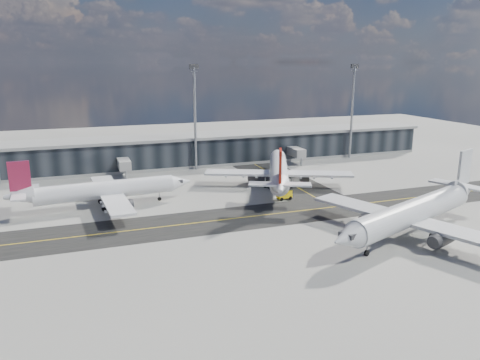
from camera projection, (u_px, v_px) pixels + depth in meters
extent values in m
plane|color=gray|center=(260.00, 223.00, 87.98)|extent=(300.00, 300.00, 0.00)
cube|color=black|center=(253.00, 216.00, 91.63)|extent=(180.00, 14.00, 0.02)
cube|color=black|center=(273.00, 174.00, 125.81)|extent=(14.00, 50.00, 0.02)
cube|color=yellow|center=(253.00, 216.00, 91.62)|extent=(180.00, 0.25, 0.01)
cube|color=yellow|center=(273.00, 174.00, 125.81)|extent=(0.25, 50.00, 0.01)
cube|color=black|center=(190.00, 151.00, 137.20)|extent=(150.00, 12.00, 8.00)
cube|color=gray|center=(190.00, 136.00, 136.12)|extent=(152.00, 13.00, 0.80)
cube|color=gray|center=(190.00, 163.00, 138.08)|extent=(150.00, 12.20, 0.80)
cube|color=gray|center=(123.00, 163.00, 123.48)|extent=(3.00, 10.00, 2.40)
cylinder|color=gray|center=(126.00, 176.00, 119.48)|extent=(0.60, 0.60, 2.40)
cube|color=gray|center=(294.00, 151.00, 139.83)|extent=(3.00, 10.00, 2.40)
cylinder|color=gray|center=(302.00, 162.00, 135.83)|extent=(0.60, 0.60, 2.40)
cylinder|color=gray|center=(195.00, 120.00, 128.36)|extent=(0.70, 0.70, 28.00)
cube|color=#2D2D30|center=(194.00, 67.00, 124.89)|extent=(2.50, 0.50, 1.40)
cylinder|color=gray|center=(352.00, 113.00, 144.72)|extent=(0.70, 0.70, 28.00)
cube|color=#2D2D30|center=(355.00, 66.00, 141.25)|extent=(2.50, 0.50, 1.40)
cylinder|color=silver|center=(106.00, 190.00, 96.72)|extent=(28.11, 5.56, 3.72)
cone|color=silver|center=(180.00, 182.00, 102.84)|extent=(4.89, 4.02, 3.72)
cone|color=silver|center=(19.00, 196.00, 90.28)|extent=(5.82, 4.08, 3.72)
cube|color=silver|center=(111.00, 194.00, 97.31)|extent=(6.74, 31.88, 0.47)
cylinder|color=#2D2D30|center=(112.00, 191.00, 102.88)|extent=(4.04, 2.39, 2.14)
cylinder|color=#2D2D30|center=(120.00, 205.00, 92.96)|extent=(4.04, 2.39, 2.14)
cube|color=silver|center=(111.00, 188.00, 102.70)|extent=(1.88, 0.49, 0.74)
cube|color=silver|center=(120.00, 201.00, 92.77)|extent=(1.88, 0.49, 0.74)
cube|color=maroon|center=(19.00, 176.00, 89.51)|extent=(3.93, 0.68, 5.77)
cube|color=silver|center=(19.00, 193.00, 90.15)|extent=(3.34, 11.32, 0.33)
cube|color=#2D2D30|center=(178.00, 181.00, 102.57)|extent=(1.99, 2.17, 0.65)
cylinder|color=gray|center=(159.00, 196.00, 101.68)|extent=(0.24, 0.24, 1.86)
cylinder|color=black|center=(160.00, 199.00, 101.85)|extent=(0.86, 0.38, 0.84)
cylinder|color=black|center=(101.00, 202.00, 99.63)|extent=(1.05, 0.53, 1.02)
cylinder|color=black|center=(104.00, 209.00, 94.66)|extent=(1.05, 0.53, 1.02)
cylinder|color=silver|center=(279.00, 170.00, 112.35)|extent=(16.37, 30.47, 4.19)
cone|color=silver|center=(278.00, 156.00, 129.57)|extent=(5.93, 6.47, 4.19)
cone|color=silver|center=(280.00, 187.00, 94.47)|extent=(6.35, 7.43, 4.19)
cube|color=silver|center=(278.00, 173.00, 113.61)|extent=(34.73, 19.00, 0.52)
cylinder|color=#2D2D30|center=(253.00, 176.00, 115.31)|extent=(3.96, 4.99, 2.41)
cylinder|color=#2D2D30|center=(304.00, 177.00, 114.51)|extent=(3.96, 4.99, 2.41)
cube|color=silver|center=(253.00, 173.00, 115.11)|extent=(1.22, 2.09, 0.84)
cube|color=silver|center=(304.00, 174.00, 114.30)|extent=(1.22, 2.09, 0.84)
cube|color=#A1190B|center=(280.00, 165.00, 93.90)|extent=(2.19, 4.22, 6.49)
cube|color=silver|center=(280.00, 184.00, 94.31)|extent=(12.69, 7.70, 0.37)
cube|color=#2D2D30|center=(278.00, 155.00, 128.96)|extent=(2.95, 2.84, 0.73)
cylinder|color=gray|center=(278.00, 170.00, 125.22)|extent=(0.33, 0.33, 2.09)
cylinder|color=black|center=(278.00, 173.00, 125.41)|extent=(0.71, 1.01, 0.94)
cylinder|color=black|center=(265.00, 185.00, 112.42)|extent=(0.94, 1.26, 1.15)
cylinder|color=black|center=(291.00, 186.00, 112.01)|extent=(0.94, 1.26, 1.15)
cylinder|color=silver|center=(413.00, 212.00, 80.18)|extent=(32.07, 15.91, 4.36)
cone|color=silver|center=(347.00, 238.00, 68.40)|extent=(6.66, 6.04, 4.36)
cone|color=silver|center=(463.00, 189.00, 92.14)|extent=(7.68, 6.43, 4.36)
cube|color=silver|center=(409.00, 220.00, 79.75)|extent=(18.51, 36.53, 0.55)
cylinder|color=#2D2D30|center=(442.00, 238.00, 74.56)|extent=(5.18, 4.00, 2.51)
cylinder|color=#2D2D30|center=(372.00, 218.00, 84.15)|extent=(5.18, 4.00, 2.51)
cube|color=silver|center=(443.00, 233.00, 74.35)|extent=(2.19, 1.20, 0.87)
cube|color=silver|center=(372.00, 214.00, 83.93)|extent=(2.19, 1.20, 0.87)
cube|color=silver|center=(465.00, 167.00, 90.68)|extent=(4.45, 2.12, 6.76)
cube|color=silver|center=(464.00, 186.00, 91.98)|extent=(7.58, 13.30, 0.38)
cube|color=#2D2D30|center=(349.00, 234.00, 68.64)|extent=(2.90, 3.03, 0.76)
cylinder|color=gray|center=(367.00, 248.00, 72.61)|extent=(0.34, 0.34, 2.18)
cylinder|color=black|center=(367.00, 253.00, 72.81)|extent=(1.05, 0.71, 0.98)
cylinder|color=black|center=(432.00, 236.00, 79.40)|extent=(1.32, 0.94, 1.20)
cylinder|color=black|center=(397.00, 227.00, 84.19)|extent=(1.32, 0.94, 1.20)
cube|color=yellow|center=(284.00, 196.00, 102.67)|extent=(3.53, 1.96, 0.79)
cube|color=yellow|center=(288.00, 192.00, 102.93)|extent=(1.40, 1.59, 1.01)
cube|color=black|center=(288.00, 190.00, 102.84)|extent=(1.28, 1.53, 0.28)
cylinder|color=black|center=(287.00, 196.00, 103.90)|extent=(0.81, 0.37, 0.79)
cylinder|color=black|center=(290.00, 198.00, 102.64)|extent=(0.81, 0.37, 0.79)
cylinder|color=black|center=(278.00, 198.00, 102.93)|extent=(0.81, 0.37, 0.79)
cylinder|color=black|center=(282.00, 199.00, 101.66)|extent=(0.81, 0.37, 0.79)
imported|color=silver|center=(287.00, 173.00, 124.43)|extent=(4.60, 6.48, 1.64)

